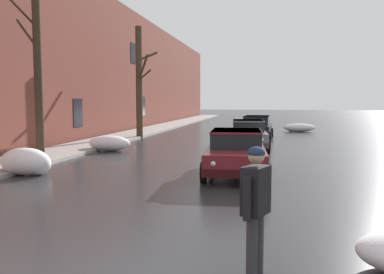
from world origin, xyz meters
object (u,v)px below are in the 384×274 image
at_px(bare_tree_mid_block, 139,81).
at_px(sedan_grey_parked_kerbside_close, 248,134).
at_px(fire_hydrant, 28,164).
at_px(pedestrian_with_coffee, 256,201).
at_px(bare_tree_second_along_sidewalk, 37,55).
at_px(sedan_maroon_approaching_near_lane, 236,151).
at_px(sedan_black_parked_kerbside_mid, 257,127).

xyz_separation_m(bare_tree_mid_block, sedan_grey_parked_kerbside_close, (6.96, -4.77, -2.83)).
relative_size(bare_tree_mid_block, fire_hydrant, 9.70).
height_order(bare_tree_mid_block, pedestrian_with_coffee, bare_tree_mid_block).
bearing_deg(bare_tree_second_along_sidewalk, sedan_grey_parked_kerbside_close, 42.26).
bearing_deg(bare_tree_mid_block, sedan_grey_parked_kerbside_close, -34.40).
xyz_separation_m(bare_tree_second_along_sidewalk, sedan_maroon_approaching_near_lane, (7.03, -0.31, -3.19)).
bearing_deg(bare_tree_second_along_sidewalk, fire_hydrant, -71.43).
distance_m(bare_tree_second_along_sidewalk, sedan_grey_parked_kerbside_close, 10.03).
bearing_deg(sedan_black_parked_kerbside_mid, pedestrian_with_coffee, -88.12).
relative_size(bare_tree_second_along_sidewalk, sedan_grey_parked_kerbside_close, 1.82).
height_order(sedan_maroon_approaching_near_lane, pedestrian_with_coffee, pedestrian_with_coffee).
bearing_deg(sedan_black_parked_kerbside_mid, fire_hydrant, -116.37).
relative_size(sedan_grey_parked_kerbside_close, pedestrian_with_coffee, 2.33).
bearing_deg(sedan_maroon_approaching_near_lane, fire_hydrant, -168.47).
xyz_separation_m(bare_tree_mid_block, pedestrian_with_coffee, (7.84, -18.99, -2.54)).
relative_size(bare_tree_second_along_sidewalk, pedestrian_with_coffee, 4.24).
relative_size(sedan_maroon_approaching_near_lane, fire_hydrant, 6.22).
xyz_separation_m(sedan_maroon_approaching_near_lane, pedestrian_with_coffee, (0.88, -7.52, 0.28)).
height_order(sedan_grey_parked_kerbside_close, fire_hydrant, sedan_grey_parked_kerbside_close).
height_order(sedan_maroon_approaching_near_lane, fire_hydrant, sedan_maroon_approaching_near_lane).
height_order(bare_tree_second_along_sidewalk, sedan_black_parked_kerbside_mid, bare_tree_second_along_sidewalk).
relative_size(bare_tree_second_along_sidewalk, sedan_black_parked_kerbside_mid, 1.65).
bearing_deg(pedestrian_with_coffee, fire_hydrant, 139.89).
xyz_separation_m(sedan_maroon_approaching_near_lane, sedan_black_parked_kerbside_mid, (0.23, 12.22, -0.00)).
xyz_separation_m(bare_tree_mid_block, fire_hydrant, (0.47, -12.79, -3.22)).
height_order(sedan_maroon_approaching_near_lane, sedan_grey_parked_kerbside_close, same).
distance_m(sedan_maroon_approaching_near_lane, sedan_grey_parked_kerbside_close, 6.71).
relative_size(sedan_maroon_approaching_near_lane, sedan_grey_parked_kerbside_close, 1.08).
distance_m(sedan_grey_parked_kerbside_close, fire_hydrant, 10.33).
distance_m(sedan_maroon_approaching_near_lane, fire_hydrant, 6.62).
distance_m(sedan_grey_parked_kerbside_close, pedestrian_with_coffee, 14.26).
bearing_deg(fire_hydrant, sedan_grey_parked_kerbside_close, 51.06).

